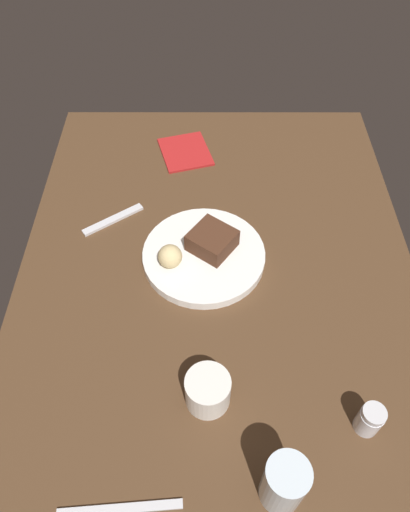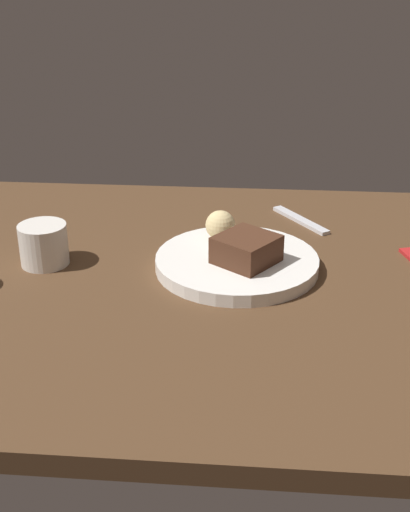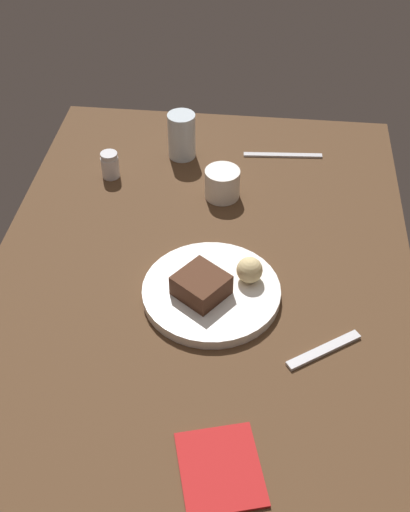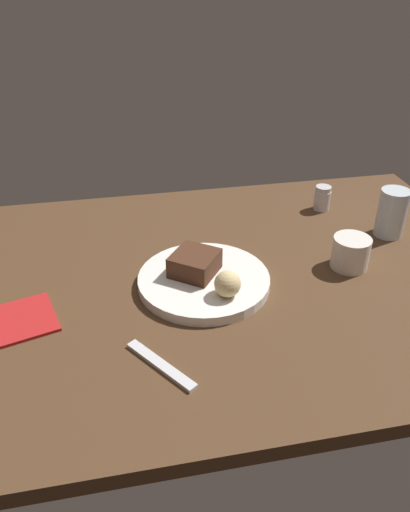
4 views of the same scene
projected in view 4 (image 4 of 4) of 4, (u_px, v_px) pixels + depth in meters
dining_table at (231, 280)px, 103.91cm from camera, size 120.00×84.00×3.00cm
dessert_plate at (204, 281)px, 99.17cm from camera, size 26.16×26.16×2.08cm
chocolate_cake_slice at (195, 263)px, 98.68cm from camera, size 11.74×11.80×4.32cm
bread_roll at (228, 284)px, 92.08cm from camera, size 5.02×5.02×5.02cm
salt_shaker at (322, 198)px, 126.60cm from camera, size 4.10×4.10×6.28cm
water_glass at (392, 213)px, 114.19cm from camera, size 6.58×6.58×11.18cm
coffee_cup at (351, 253)px, 103.70cm from camera, size 7.79×7.79×6.79cm
dessert_spoon at (161, 365)px, 80.30cm from camera, size 10.13×13.29×0.70cm
folded_napkin at (15, 322)px, 89.55cm from camera, size 16.81×15.47×0.60cm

